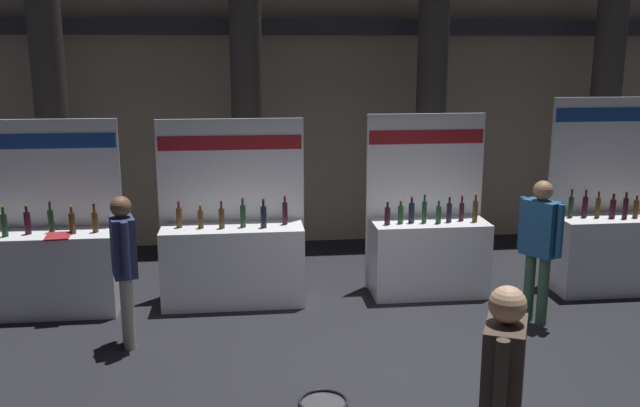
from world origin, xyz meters
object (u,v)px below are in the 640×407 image
object	(u,v)px
exhibitor_booth_2	(428,249)
visitor_2	(502,391)
exhibitor_booth_1	(233,257)
visitor_4	(124,259)
exhibitor_booth_3	(610,244)
visitor_3	(540,239)
exhibitor_booth_0	(45,264)

from	to	relation	value
exhibitor_booth_2	visitor_2	size ratio (longest dim) A/B	1.34
exhibitor_booth_1	visitor_2	size ratio (longest dim) A/B	1.32
visitor_2	visitor_4	bearing A→B (deg)	-114.31
exhibitor_booth_1	exhibitor_booth_3	bearing A→B (deg)	-1.16
exhibitor_booth_3	visitor_3	xyz separation A→B (m)	(-1.42, -0.96, 0.38)
exhibitor_booth_3	visitor_3	size ratio (longest dim) A/B	1.50
visitor_3	exhibitor_booth_3	bearing A→B (deg)	-88.31
exhibitor_booth_2	visitor_3	xyz separation A→B (m)	(0.99, -1.11, 0.41)
exhibitor_booth_3	visitor_4	distance (m)	6.15
exhibitor_booth_2	visitor_2	xyz separation A→B (m)	(-0.79, -4.58, 0.46)
exhibitor_booth_0	exhibitor_booth_1	bearing A→B (deg)	1.94
exhibitor_booth_0	exhibitor_booth_3	world-z (taller)	exhibitor_booth_3
visitor_2	visitor_4	size ratio (longest dim) A/B	1.05
visitor_2	visitor_3	size ratio (longest dim) A/B	1.03
exhibitor_booth_3	visitor_4	bearing A→B (deg)	-169.58
exhibitor_booth_1	visitor_4	xyz separation A→B (m)	(-1.11, -1.21, 0.38)
exhibitor_booth_0	exhibitor_booth_1	size ratio (longest dim) A/B	1.01
exhibitor_booth_2	visitor_4	distance (m)	3.86
exhibitor_booth_2	visitor_3	size ratio (longest dim) A/B	1.38
exhibitor_booth_3	visitor_3	world-z (taller)	exhibitor_booth_3
exhibitor_booth_0	exhibitor_booth_2	size ratio (longest dim) A/B	1.00
visitor_4	exhibitor_booth_0	bearing A→B (deg)	29.46
exhibitor_booth_3	visitor_2	bearing A→B (deg)	-125.88
exhibitor_booth_1	visitor_3	xyz separation A→B (m)	(3.51, -1.06, 0.41)
exhibitor_booth_2	exhibitor_booth_1	bearing A→B (deg)	-178.84
visitor_3	exhibitor_booth_0	bearing A→B (deg)	48.02
exhibitor_booth_0	visitor_4	size ratio (longest dim) A/B	1.40
exhibitor_booth_2	visitor_3	bearing A→B (deg)	-48.29
exhibitor_booth_0	visitor_2	distance (m)	5.99
exhibitor_booth_2	exhibitor_booth_3	distance (m)	2.42
exhibitor_booth_3	visitor_4	xyz separation A→B (m)	(-6.04, -1.11, 0.35)
exhibitor_booth_0	visitor_2	size ratio (longest dim) A/B	1.33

